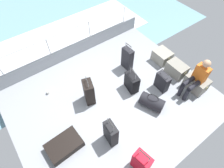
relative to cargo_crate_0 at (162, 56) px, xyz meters
name	(u,v)px	position (x,y,z in m)	size (l,w,h in m)	color
ground_plane	(113,100)	(0.30, -2.17, -0.21)	(4.40, 5.20, 0.06)	gray
gunwale_port	(73,50)	(-1.87, -2.17, 0.05)	(0.06, 5.20, 0.45)	gray
railing_port	(69,36)	(-1.87, -2.17, 0.60)	(0.04, 4.20, 1.02)	silver
sea_wake	(57,41)	(-3.30, -2.17, -0.52)	(12.00, 12.00, 0.01)	#6B99A8
cargo_crate_0	(162,56)	(0.00, 0.00, 0.00)	(0.56, 0.46, 0.36)	gray
cargo_crate_1	(177,69)	(0.65, -0.06, 0.01)	(0.61, 0.39, 0.38)	gray
cargo_crate_2	(196,83)	(1.34, -0.03, 0.03)	(0.63, 0.43, 0.41)	gray
passenger_seated	(197,77)	(1.34, -0.21, 0.41)	(0.34, 0.66, 1.11)	orange
suitcase_0	(127,59)	(-0.43, -1.08, 0.18)	(0.36, 0.20, 0.90)	black
suitcase_1	(64,145)	(0.69, -3.82, -0.08)	(0.56, 0.80, 0.20)	black
suitcase_2	(141,162)	(2.03, -2.71, 0.13)	(0.41, 0.29, 0.84)	#B70C1E
suitcase_3	(111,133)	(1.16, -2.86, 0.16)	(0.38, 0.22, 0.86)	black
suitcase_4	(162,82)	(0.78, -0.81, 0.09)	(0.41, 0.21, 0.67)	black
suitcase_5	(89,92)	(-0.07, -2.66, 0.18)	(0.42, 0.34, 0.85)	black
suitcase_6	(132,82)	(0.29, -1.50, 0.09)	(0.47, 0.31, 0.73)	black
duffel_bag	(152,102)	(1.05, -1.45, 0.00)	(0.71, 0.56, 0.50)	black
paper_cup	(48,92)	(-0.95, -3.48, -0.13)	(0.08, 0.08, 0.10)	white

